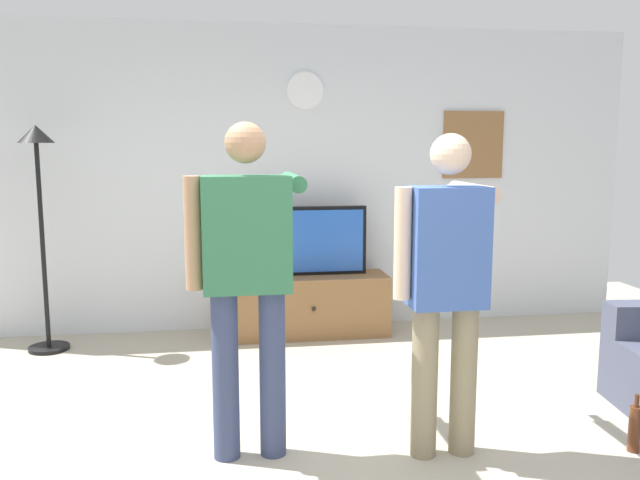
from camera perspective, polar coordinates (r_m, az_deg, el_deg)
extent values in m
cube|color=silver|center=(5.90, -3.10, 5.36)|extent=(6.40, 0.10, 2.70)
cube|color=olive|center=(5.74, -0.88, -5.72)|extent=(1.36, 0.45, 0.53)
sphere|color=black|center=(5.50, -0.54, -6.06)|extent=(0.04, 0.04, 0.04)
cube|color=black|center=(5.67, -0.97, -0.07)|extent=(1.01, 0.06, 0.60)
cube|color=blue|center=(5.64, -0.92, -0.12)|extent=(0.95, 0.01, 0.54)
cylinder|color=white|center=(5.87, -1.32, 12.97)|extent=(0.32, 0.03, 0.32)
cube|color=olive|center=(6.25, 13.25, 8.13)|extent=(0.57, 0.04, 0.61)
cylinder|color=black|center=(5.82, -22.65, -8.71)|extent=(0.32, 0.32, 0.03)
cylinder|color=black|center=(5.64, -23.13, -0.56)|extent=(0.04, 0.04, 1.64)
cone|color=black|center=(5.58, -23.67, 8.52)|extent=(0.28, 0.28, 0.14)
cylinder|color=#384266|center=(3.54, -8.28, -11.70)|extent=(0.14, 0.14, 0.91)
cylinder|color=#384266|center=(3.55, -4.18, -11.58)|extent=(0.14, 0.14, 0.91)
cube|color=#33724C|center=(3.36, -6.43, 0.52)|extent=(0.45, 0.22, 0.60)
sphere|color=tan|center=(3.33, -6.57, 8.48)|extent=(0.21, 0.21, 0.21)
cylinder|color=tan|center=(3.36, -11.06, 0.58)|extent=(0.09, 0.09, 0.58)
cylinder|color=#33724C|center=(3.64, -2.41, 5.13)|extent=(0.09, 0.58, 0.09)
cube|color=white|center=(3.96, -2.92, 5.40)|extent=(0.04, 0.12, 0.04)
cylinder|color=gray|center=(3.59, 9.14, -12.19)|extent=(0.14, 0.14, 0.82)
cylinder|color=gray|center=(3.66, 12.46, -11.88)|extent=(0.14, 0.14, 0.82)
cube|color=#3F60AD|center=(3.44, 11.15, -0.63)|extent=(0.40, 0.22, 0.63)
sphere|color=beige|center=(3.39, 11.38, 7.40)|extent=(0.21, 0.21, 0.21)
cylinder|color=beige|center=(3.36, 7.26, -0.31)|extent=(0.09, 0.09, 0.58)
cylinder|color=beige|center=(3.76, 13.27, 4.15)|extent=(0.09, 0.58, 0.09)
cube|color=white|center=(4.06, 11.58, 4.50)|extent=(0.04, 0.12, 0.04)
cylinder|color=#592D19|center=(4.07, 25.86, -14.69)|extent=(0.07, 0.07, 0.25)
cylinder|color=#4C2814|center=(4.01, 26.01, -12.54)|extent=(0.02, 0.02, 0.07)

